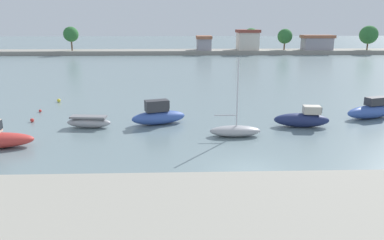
{
  "coord_description": "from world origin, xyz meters",
  "views": [
    {
      "loc": [
        -3.51,
        -17.24,
        7.37
      ],
      "look_at": [
        -2.66,
        7.28,
        0.82
      ],
      "focal_mm": 34.07,
      "sensor_mm": 36.0,
      "label": 1
    }
  ],
  "objects_px": {
    "moored_boat_1": "(89,122)",
    "moored_boat_3": "(235,130)",
    "mooring_buoy_1": "(314,115)",
    "moored_boat_2": "(158,115)",
    "moored_boat_5": "(372,110)",
    "mooring_buoy_4": "(59,100)",
    "mooring_buoy_3": "(32,120)",
    "moored_boat_4": "(303,119)",
    "mooring_buoy_2": "(40,111)"
  },
  "relations": [
    {
      "from": "moored_boat_4",
      "to": "moored_boat_5",
      "type": "distance_m",
      "value": 6.8
    },
    {
      "from": "moored_boat_5",
      "to": "mooring_buoy_2",
      "type": "xyz_separation_m",
      "value": [
        -27.24,
        2.86,
        -0.5
      ]
    },
    {
      "from": "mooring_buoy_1",
      "to": "moored_boat_5",
      "type": "bearing_deg",
      "value": -5.92
    },
    {
      "from": "mooring_buoy_2",
      "to": "mooring_buoy_3",
      "type": "distance_m",
      "value": 3.26
    },
    {
      "from": "mooring_buoy_3",
      "to": "mooring_buoy_4",
      "type": "xyz_separation_m",
      "value": [
        -0.27,
        7.26,
        0.02
      ]
    },
    {
      "from": "mooring_buoy_4",
      "to": "moored_boat_2",
      "type": "bearing_deg",
      "value": -39.13
    },
    {
      "from": "mooring_buoy_4",
      "to": "mooring_buoy_2",
      "type": "bearing_deg",
      "value": -94.19
    },
    {
      "from": "moored_boat_5",
      "to": "mooring_buoy_3",
      "type": "xyz_separation_m",
      "value": [
        -26.68,
        -0.35,
        -0.48
      ]
    },
    {
      "from": "moored_boat_2",
      "to": "moored_boat_5",
      "type": "height_order",
      "value": "moored_boat_2"
    },
    {
      "from": "moored_boat_2",
      "to": "moored_boat_3",
      "type": "relative_size",
      "value": 0.82
    },
    {
      "from": "moored_boat_1",
      "to": "moored_boat_4",
      "type": "height_order",
      "value": "moored_boat_4"
    },
    {
      "from": "mooring_buoy_3",
      "to": "mooring_buoy_4",
      "type": "relative_size",
      "value": 0.86
    },
    {
      "from": "mooring_buoy_1",
      "to": "mooring_buoy_4",
      "type": "xyz_separation_m",
      "value": [
        -22.47,
        6.45,
        -0.01
      ]
    },
    {
      "from": "moored_boat_4",
      "to": "mooring_buoy_1",
      "type": "height_order",
      "value": "moored_boat_4"
    },
    {
      "from": "moored_boat_3",
      "to": "moored_boat_5",
      "type": "distance_m",
      "value": 12.46
    },
    {
      "from": "mooring_buoy_1",
      "to": "mooring_buoy_3",
      "type": "distance_m",
      "value": 22.22
    },
    {
      "from": "moored_boat_2",
      "to": "mooring_buoy_4",
      "type": "relative_size",
      "value": 12.65
    },
    {
      "from": "moored_boat_2",
      "to": "moored_boat_5",
      "type": "bearing_deg",
      "value": -13.56
    },
    {
      "from": "moored_boat_4",
      "to": "mooring_buoy_2",
      "type": "relative_size",
      "value": 16.88
    },
    {
      "from": "mooring_buoy_4",
      "to": "moored_boat_3",
      "type": "bearing_deg",
      "value": -36.62
    },
    {
      "from": "moored_boat_4",
      "to": "mooring_buoy_1",
      "type": "distance_m",
      "value": 3.43
    },
    {
      "from": "moored_boat_1",
      "to": "moored_boat_5",
      "type": "bearing_deg",
      "value": 10.88
    },
    {
      "from": "mooring_buoy_3",
      "to": "moored_boat_4",
      "type": "bearing_deg",
      "value": -5.64
    },
    {
      "from": "moored_boat_3",
      "to": "moored_boat_4",
      "type": "distance_m",
      "value": 5.67
    },
    {
      "from": "moored_boat_4",
      "to": "mooring_buoy_1",
      "type": "xyz_separation_m",
      "value": [
        1.91,
        2.81,
        -0.41
      ]
    },
    {
      "from": "moored_boat_4",
      "to": "mooring_buoy_2",
      "type": "xyz_separation_m",
      "value": [
        -20.86,
        5.21,
        -0.47
      ]
    },
    {
      "from": "moored_boat_2",
      "to": "moored_boat_5",
      "type": "distance_m",
      "value": 16.99
    },
    {
      "from": "moored_boat_1",
      "to": "moored_boat_5",
      "type": "relative_size",
      "value": 0.68
    },
    {
      "from": "moored_boat_1",
      "to": "moored_boat_3",
      "type": "relative_size",
      "value": 0.63
    },
    {
      "from": "moored_boat_3",
      "to": "mooring_buoy_4",
      "type": "bearing_deg",
      "value": 143.24
    },
    {
      "from": "moored_boat_3",
      "to": "mooring_buoy_2",
      "type": "xyz_separation_m",
      "value": [
        -15.6,
        7.32,
        -0.28
      ]
    },
    {
      "from": "moored_boat_1",
      "to": "moored_boat_4",
      "type": "bearing_deg",
      "value": 4.39
    },
    {
      "from": "moored_boat_5",
      "to": "moored_boat_1",
      "type": "bearing_deg",
      "value": 166.98
    },
    {
      "from": "moored_boat_3",
      "to": "moored_boat_5",
      "type": "xyz_separation_m",
      "value": [
        11.64,
        4.46,
        0.22
      ]
    },
    {
      "from": "moored_boat_4",
      "to": "moored_boat_5",
      "type": "relative_size",
      "value": 0.84
    },
    {
      "from": "mooring_buoy_2",
      "to": "mooring_buoy_3",
      "type": "relative_size",
      "value": 0.82
    },
    {
      "from": "moored_boat_3",
      "to": "mooring_buoy_3",
      "type": "distance_m",
      "value": 15.6
    },
    {
      "from": "moored_boat_5",
      "to": "mooring_buoy_4",
      "type": "relative_size",
      "value": 14.22
    },
    {
      "from": "moored_boat_2",
      "to": "mooring_buoy_1",
      "type": "xyz_separation_m",
      "value": [
        12.47,
        1.68,
        -0.49
      ]
    },
    {
      "from": "moored_boat_3",
      "to": "mooring_buoy_4",
      "type": "height_order",
      "value": "moored_boat_3"
    },
    {
      "from": "moored_boat_1",
      "to": "mooring_buoy_3",
      "type": "xyz_separation_m",
      "value": [
        -4.73,
        1.67,
        -0.27
      ]
    },
    {
      "from": "moored_boat_5",
      "to": "mooring_buoy_1",
      "type": "bearing_deg",
      "value": 155.81
    },
    {
      "from": "moored_boat_5",
      "to": "mooring_buoy_3",
      "type": "height_order",
      "value": "moored_boat_5"
    },
    {
      "from": "mooring_buoy_1",
      "to": "mooring_buoy_3",
      "type": "height_order",
      "value": "mooring_buoy_1"
    },
    {
      "from": "moored_boat_3",
      "to": "moored_boat_1",
      "type": "bearing_deg",
      "value": 166.53
    },
    {
      "from": "moored_boat_3",
      "to": "mooring_buoy_2",
      "type": "relative_size",
      "value": 21.62
    },
    {
      "from": "mooring_buoy_2",
      "to": "mooring_buoy_3",
      "type": "height_order",
      "value": "mooring_buoy_3"
    },
    {
      "from": "moored_boat_1",
      "to": "moored_boat_2",
      "type": "xyz_separation_m",
      "value": [
        5.0,
        0.8,
        0.26
      ]
    },
    {
      "from": "moored_boat_5",
      "to": "mooring_buoy_3",
      "type": "distance_m",
      "value": 26.68
    },
    {
      "from": "mooring_buoy_1",
      "to": "moored_boat_2",
      "type": "bearing_deg",
      "value": -172.33
    }
  ]
}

